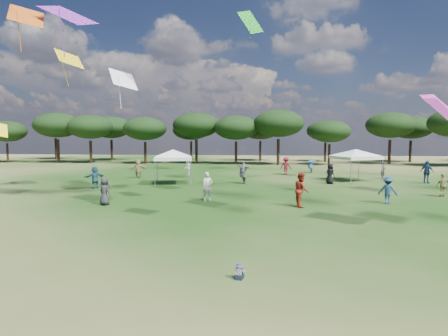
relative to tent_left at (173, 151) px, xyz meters
The scene contains 6 objects.
ground 23.22m from the tent_left, 74.09° to the right, with size 140.00×140.00×0.00m, color #204514.
tree_line 26.83m from the tent_left, 70.96° to the left, with size 108.78×17.63×7.77m.
tent_left is the anchor object (origin of this frame).
tent_right 15.81m from the tent_left, 13.58° to the left, with size 6.13×6.13×3.11m.
toddler 21.02m from the tent_left, 71.98° to the right, with size 0.33×0.35×0.45m.
festival_crowd 7.46m from the tent_left, ahead, with size 27.56×21.63×1.92m.
Camera 1 is at (0.65, -7.66, 3.92)m, focal length 30.00 mm.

